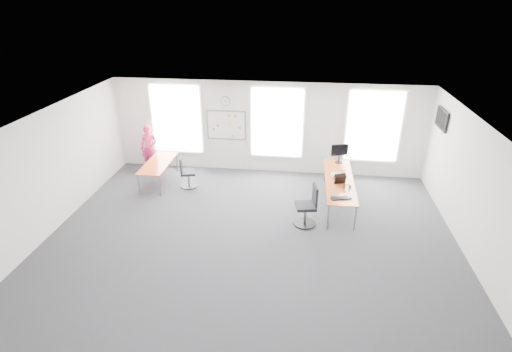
# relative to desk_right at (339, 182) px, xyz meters

# --- Properties ---
(floor) EXTENTS (10.00, 10.00, 0.00)m
(floor) POSITION_rel_desk_right_xyz_m (-2.23, -2.03, -0.67)
(floor) COLOR #2A2A2F
(floor) RESTS_ON ground
(ceiling) EXTENTS (10.00, 10.00, 0.00)m
(ceiling) POSITION_rel_desk_right_xyz_m (-2.23, -2.03, 2.33)
(ceiling) COLOR white
(ceiling) RESTS_ON ground
(wall_back) EXTENTS (10.00, 0.00, 10.00)m
(wall_back) POSITION_rel_desk_right_xyz_m (-2.23, 1.97, 0.83)
(wall_back) COLOR white
(wall_back) RESTS_ON ground
(wall_front) EXTENTS (10.00, 0.00, 10.00)m
(wall_front) POSITION_rel_desk_right_xyz_m (-2.23, -6.03, 0.83)
(wall_front) COLOR white
(wall_front) RESTS_ON ground
(wall_left) EXTENTS (0.00, 10.00, 10.00)m
(wall_left) POSITION_rel_desk_right_xyz_m (-7.23, -2.03, 0.83)
(wall_left) COLOR white
(wall_left) RESTS_ON ground
(wall_right) EXTENTS (0.00, 10.00, 10.00)m
(wall_right) POSITION_rel_desk_right_xyz_m (2.77, -2.03, 0.83)
(wall_right) COLOR white
(wall_right) RESTS_ON ground
(window_left) EXTENTS (1.60, 0.06, 2.20)m
(window_left) POSITION_rel_desk_right_xyz_m (-5.23, 1.94, 1.03)
(window_left) COLOR silver
(window_left) RESTS_ON wall_back
(window_mid) EXTENTS (1.60, 0.06, 2.20)m
(window_mid) POSITION_rel_desk_right_xyz_m (-1.93, 1.94, 1.03)
(window_mid) COLOR silver
(window_mid) RESTS_ON wall_back
(window_right) EXTENTS (1.60, 0.06, 2.20)m
(window_right) POSITION_rel_desk_right_xyz_m (1.07, 1.94, 1.03)
(window_right) COLOR silver
(window_right) RESTS_ON wall_back
(desk_right) EXTENTS (0.78, 2.94, 0.72)m
(desk_right) POSITION_rel_desk_right_xyz_m (0.00, 0.00, 0.00)
(desk_right) COLOR #D35C2A
(desk_right) RESTS_ON ground
(desk_left) EXTENTS (0.74, 1.85, 0.68)m
(desk_left) POSITION_rel_desk_right_xyz_m (-5.51, 0.64, -0.05)
(desk_left) COLOR #D35C2A
(desk_left) RESTS_ON ground
(chair_right) EXTENTS (0.59, 0.59, 1.10)m
(chair_right) POSITION_rel_desk_right_xyz_m (-0.86, -1.26, -0.18)
(chair_right) COLOR black
(chair_right) RESTS_ON ground
(chair_left) EXTENTS (0.54, 0.54, 0.98)m
(chair_left) POSITION_rel_desk_right_xyz_m (-4.57, 0.47, -0.24)
(chair_left) COLOR black
(chair_left) RESTS_ON ground
(person) EXTENTS (0.60, 0.42, 1.56)m
(person) POSITION_rel_desk_right_xyz_m (-6.13, 1.57, 0.11)
(person) COLOR #CA2558
(person) RESTS_ON ground
(whiteboard) EXTENTS (1.20, 0.03, 0.90)m
(whiteboard) POSITION_rel_desk_right_xyz_m (-3.58, 1.94, 0.88)
(whiteboard) COLOR white
(whiteboard) RESTS_ON wall_back
(wall_clock) EXTENTS (0.30, 0.04, 0.30)m
(wall_clock) POSITION_rel_desk_right_xyz_m (-3.58, 1.94, 1.68)
(wall_clock) COLOR gray
(wall_clock) RESTS_ON wall_back
(tv) EXTENTS (0.06, 0.90, 0.55)m
(tv) POSITION_rel_desk_right_xyz_m (2.72, 0.97, 1.63)
(tv) COLOR black
(tv) RESTS_ON wall_right
(keyboard) EXTENTS (0.50, 0.30, 0.02)m
(keyboard) POSITION_rel_desk_right_xyz_m (-0.06, -1.10, 0.06)
(keyboard) COLOR black
(keyboard) RESTS_ON desk_right
(mouse) EXTENTS (0.08, 0.11, 0.04)m
(mouse) POSITION_rel_desk_right_xyz_m (0.21, -1.08, 0.07)
(mouse) COLOR black
(mouse) RESTS_ON desk_right
(lens_cap) EXTENTS (0.08, 0.08, 0.01)m
(lens_cap) POSITION_rel_desk_right_xyz_m (0.07, -0.72, 0.05)
(lens_cap) COLOR black
(lens_cap) RESTS_ON desk_right
(headphones) EXTENTS (0.19, 0.10, 0.11)m
(headphones) POSITION_rel_desk_right_xyz_m (0.16, -0.48, 0.10)
(headphones) COLOR black
(headphones) RESTS_ON desk_right
(laptop_sleeve) EXTENTS (0.34, 0.28, 0.27)m
(laptop_sleeve) POSITION_rel_desk_right_xyz_m (-0.00, -0.20, 0.18)
(laptop_sleeve) COLOR black
(laptop_sleeve) RESTS_ON desk_right
(paper_stack) EXTENTS (0.32, 0.26, 0.10)m
(paper_stack) POSITION_rel_desk_right_xyz_m (-0.07, 0.21, 0.10)
(paper_stack) COLOR beige
(paper_stack) RESTS_ON desk_right
(monitor) EXTENTS (0.53, 0.22, 0.60)m
(monitor) POSITION_rel_desk_right_xyz_m (0.05, 1.26, 0.41)
(monitor) COLOR black
(monitor) RESTS_ON desk_right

